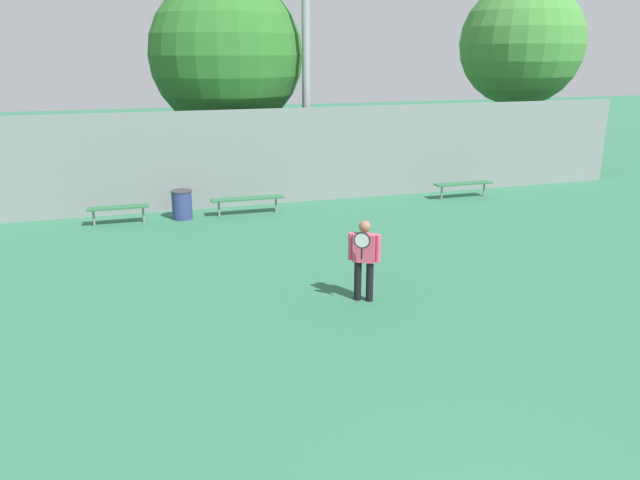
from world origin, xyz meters
TOP-DOWN VIEW (x-y plane):
  - tennis_player at (0.98, 7.08)m, footprint 0.56×0.52m
  - bench_courtside_near at (-3.45, 14.13)m, footprint 1.62×0.40m
  - bench_adjacent_court at (0.13, 14.13)m, footprint 2.09×0.40m
  - bench_by_gate at (7.14, 14.13)m, footprint 1.92×0.40m
  - trash_bin at (-1.73, 14.20)m, footprint 0.59×0.59m
  - back_fence at (0.00, 15.20)m, footprint 26.75×0.06m
  - tree_green_tall at (0.25, 17.61)m, footprint 4.91×4.91m
  - tree_green_broad at (11.35, 17.79)m, footprint 4.56×4.56m

SIDE VIEW (x-z plane):
  - trash_bin at x=-1.73m, z-range 0.00..0.82m
  - bench_courtside_near at x=-3.45m, z-range 0.20..0.69m
  - bench_by_gate at x=7.14m, z-range 0.20..0.69m
  - bench_adjacent_court at x=0.13m, z-range 0.20..0.69m
  - tennis_player at x=0.98m, z-range 0.12..1.69m
  - back_fence at x=0.00m, z-range 0.00..2.90m
  - tree_green_tall at x=0.25m, z-range 0.97..7.84m
  - tree_green_broad at x=11.35m, z-range 1.22..8.27m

